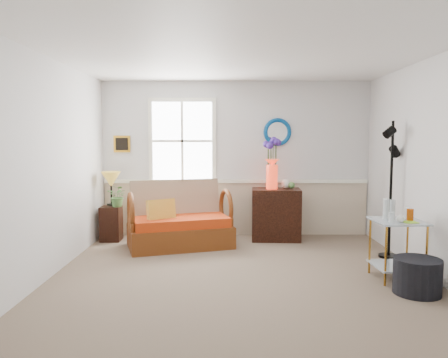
{
  "coord_description": "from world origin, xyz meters",
  "views": [
    {
      "loc": [
        -0.17,
        -4.89,
        1.64
      ],
      "look_at": [
        -0.19,
        0.63,
        1.13
      ],
      "focal_mm": 35.0,
      "sensor_mm": 36.0,
      "label": 1
    }
  ],
  "objects_px": {
    "loveseat": "(180,214)",
    "floor_lamp": "(391,190)",
    "side_table": "(397,250)",
    "cabinet": "(276,214)",
    "lamp_stand": "(111,224)",
    "ottoman": "(417,276)"
  },
  "relations": [
    {
      "from": "loveseat",
      "to": "floor_lamp",
      "type": "xyz_separation_m",
      "value": [
        2.96,
        -0.59,
        0.44
      ]
    },
    {
      "from": "side_table",
      "to": "loveseat",
      "type": "bearing_deg",
      "value": 150.38
    },
    {
      "from": "cabinet",
      "to": "loveseat",
      "type": "bearing_deg",
      "value": -159.8
    },
    {
      "from": "lamp_stand",
      "to": "cabinet",
      "type": "bearing_deg",
      "value": 1.71
    },
    {
      "from": "loveseat",
      "to": "side_table",
      "type": "relative_size",
      "value": 2.18
    },
    {
      "from": "floor_lamp",
      "to": "side_table",
      "type": "bearing_deg",
      "value": -124.0
    },
    {
      "from": "cabinet",
      "to": "side_table",
      "type": "relative_size",
      "value": 1.19
    },
    {
      "from": "cabinet",
      "to": "lamp_stand",
      "type": "bearing_deg",
      "value": -175.08
    },
    {
      "from": "ottoman",
      "to": "side_table",
      "type": "bearing_deg",
      "value": 93.48
    },
    {
      "from": "cabinet",
      "to": "ottoman",
      "type": "bearing_deg",
      "value": -60.76
    },
    {
      "from": "lamp_stand",
      "to": "cabinet",
      "type": "height_order",
      "value": "cabinet"
    },
    {
      "from": "lamp_stand",
      "to": "ottoman",
      "type": "height_order",
      "value": "lamp_stand"
    },
    {
      "from": "floor_lamp",
      "to": "ottoman",
      "type": "relative_size",
      "value": 3.83
    },
    {
      "from": "floor_lamp",
      "to": "ottoman",
      "type": "bearing_deg",
      "value": -117.69
    },
    {
      "from": "lamp_stand",
      "to": "side_table",
      "type": "bearing_deg",
      "value": -26.51
    },
    {
      "from": "cabinet",
      "to": "floor_lamp",
      "type": "height_order",
      "value": "floor_lamp"
    },
    {
      "from": "loveseat",
      "to": "lamp_stand",
      "type": "relative_size",
      "value": 2.74
    },
    {
      "from": "loveseat",
      "to": "floor_lamp",
      "type": "height_order",
      "value": "floor_lamp"
    },
    {
      "from": "side_table",
      "to": "floor_lamp",
      "type": "bearing_deg",
      "value": 74.42
    },
    {
      "from": "lamp_stand",
      "to": "cabinet",
      "type": "xyz_separation_m",
      "value": [
        2.66,
        0.08,
        0.14
      ]
    },
    {
      "from": "lamp_stand",
      "to": "side_table",
      "type": "relative_size",
      "value": 0.79
    },
    {
      "from": "lamp_stand",
      "to": "cabinet",
      "type": "distance_m",
      "value": 2.67
    }
  ]
}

